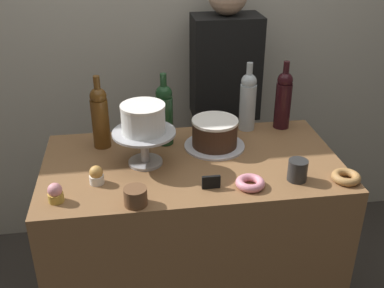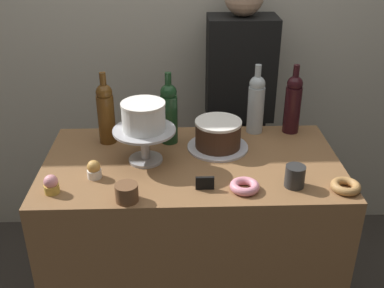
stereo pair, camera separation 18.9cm
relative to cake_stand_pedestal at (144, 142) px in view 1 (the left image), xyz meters
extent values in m
cube|color=#BCB7A8|center=(0.19, 0.90, 0.25)|extent=(6.00, 0.05, 2.60)
cube|color=brown|center=(0.19, -0.01, -0.57)|extent=(1.24, 0.67, 0.95)
cylinder|color=#B2B2B7|center=(0.00, 0.00, -0.09)|extent=(0.14, 0.14, 0.01)
cylinder|color=#B2B2B7|center=(0.00, 0.00, -0.03)|extent=(0.04, 0.04, 0.12)
cylinder|color=#B2B2B7|center=(0.00, 0.00, 0.04)|extent=(0.26, 0.26, 0.01)
cylinder|color=white|center=(0.00, 0.00, 0.10)|extent=(0.17, 0.17, 0.10)
cylinder|color=white|center=(0.00, 0.00, 0.15)|extent=(0.18, 0.18, 0.01)
cylinder|color=silver|center=(0.31, 0.10, -0.10)|extent=(0.27, 0.27, 0.01)
cylinder|color=#3D2619|center=(0.31, 0.10, -0.04)|extent=(0.20, 0.20, 0.11)
cylinder|color=white|center=(0.31, 0.10, 0.02)|extent=(0.20, 0.20, 0.01)
cylinder|color=#B2BCC1|center=(0.50, 0.27, 0.01)|extent=(0.08, 0.08, 0.22)
sphere|color=#B2BCC1|center=(0.50, 0.27, 0.14)|extent=(0.07, 0.07, 0.07)
cylinder|color=#B2BCC1|center=(0.50, 0.27, 0.19)|extent=(0.03, 0.03, 0.08)
cylinder|color=#193D1E|center=(0.10, 0.17, 0.01)|extent=(0.08, 0.08, 0.22)
sphere|color=#193D1E|center=(0.10, 0.17, 0.14)|extent=(0.07, 0.07, 0.07)
cylinder|color=#193D1E|center=(0.10, 0.17, 0.19)|extent=(0.03, 0.03, 0.08)
cylinder|color=black|center=(0.67, 0.26, 0.01)|extent=(0.08, 0.08, 0.22)
sphere|color=black|center=(0.67, 0.26, 0.14)|extent=(0.07, 0.07, 0.07)
cylinder|color=black|center=(0.67, 0.26, 0.19)|extent=(0.03, 0.03, 0.08)
cylinder|color=#5B3814|center=(-0.18, 0.18, 0.01)|extent=(0.08, 0.08, 0.22)
sphere|color=#5B3814|center=(-0.18, 0.18, 0.14)|extent=(0.07, 0.07, 0.07)
cylinder|color=#5B3814|center=(-0.18, 0.18, 0.19)|extent=(0.03, 0.03, 0.08)
cylinder|color=white|center=(-0.19, -0.13, -0.08)|extent=(0.06, 0.06, 0.03)
sphere|color=#CC9347|center=(-0.19, -0.13, -0.05)|extent=(0.05, 0.05, 0.05)
cylinder|color=gold|center=(-0.33, -0.23, -0.08)|extent=(0.06, 0.06, 0.03)
sphere|color=pink|center=(-0.33, -0.23, -0.05)|extent=(0.05, 0.05, 0.05)
torus|color=pink|center=(0.38, -0.24, -0.08)|extent=(0.11, 0.11, 0.03)
torus|color=#B27F47|center=(0.76, -0.25, -0.08)|extent=(0.11, 0.11, 0.03)
cylinder|color=brown|center=(-0.05, -0.29, -0.09)|extent=(0.08, 0.08, 0.01)
cylinder|color=brown|center=(-0.05, -0.29, -0.08)|extent=(0.08, 0.08, 0.01)
cylinder|color=brown|center=(-0.05, -0.29, -0.07)|extent=(0.08, 0.08, 0.01)
cylinder|color=brown|center=(-0.05, -0.29, -0.06)|extent=(0.08, 0.08, 0.01)
cylinder|color=brown|center=(-0.05, -0.29, -0.05)|extent=(0.08, 0.08, 0.01)
cylinder|color=brown|center=(-0.05, -0.29, -0.04)|extent=(0.08, 0.08, 0.01)
cube|color=black|center=(0.23, -0.23, -0.07)|extent=(0.07, 0.01, 0.05)
cylinder|color=#282828|center=(0.57, -0.22, -0.06)|extent=(0.08, 0.08, 0.08)
cube|color=black|center=(0.48, 0.67, -0.62)|extent=(0.28, 0.18, 0.85)
cube|color=black|center=(0.48, 0.67, 0.08)|extent=(0.36, 0.22, 0.55)
camera|label=1|loc=(-0.05, -1.68, 0.85)|focal=43.22mm
camera|label=2|loc=(0.14, -1.69, 0.85)|focal=43.22mm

